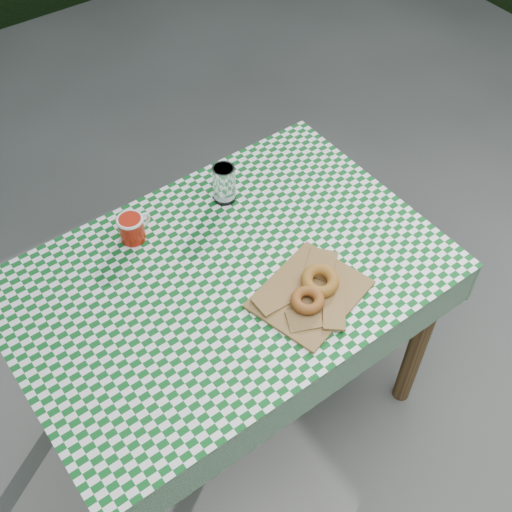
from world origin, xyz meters
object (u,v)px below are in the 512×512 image
Objects in this scene: drinking_glass at (224,184)px; coffee_mug at (132,229)px; paper_bag at (310,293)px; table at (230,349)px.

coffee_mug is at bearing 177.01° from drinking_glass.
coffee_mug is 1.18× the size of drinking_glass.
drinking_glass reaches higher than coffee_mug.
coffee_mug is (-0.28, 0.45, 0.03)m from paper_bag.
table is 0.45m from paper_bag.
drinking_glass is at bearing -15.75° from coffee_mug.
table is 0.53m from drinking_glass.
coffee_mug is at bearing 117.48° from table.
paper_bag is 0.44m from drinking_glass.
table is at bearing -74.27° from coffee_mug.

